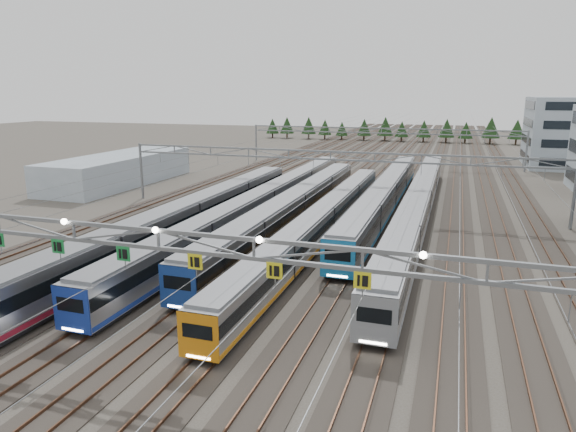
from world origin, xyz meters
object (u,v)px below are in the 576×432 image
(train_a, at_px, (188,218))
(gantry_mid, at_px, (330,163))
(train_f, at_px, (419,204))
(west_shed, at_px, (119,170))
(train_b, at_px, (264,202))
(train_c, at_px, (294,208))
(train_e, at_px, (385,195))
(gantry_near, at_px, (157,244))
(gantry_far, at_px, (381,135))
(train_d, at_px, (323,221))

(train_a, height_order, gantry_mid, gantry_mid)
(train_f, height_order, west_shed, west_shed)
(train_b, distance_m, train_c, 5.06)
(train_a, xyz_separation_m, train_f, (22.50, 15.73, -0.11))
(train_c, distance_m, train_e, 14.11)
(west_shed, bearing_deg, gantry_near, -51.97)
(train_a, bearing_deg, train_c, 43.34)
(train_a, distance_m, train_b, 11.71)
(train_e, relative_size, gantry_far, 0.99)
(train_b, height_order, train_f, train_f)
(west_shed, bearing_deg, gantry_far, 42.73)
(gantry_near, bearing_deg, gantry_mid, 89.93)
(train_b, relative_size, train_f, 0.98)
(train_b, relative_size, gantry_near, 1.19)
(train_a, xyz_separation_m, gantry_near, (11.20, -23.24, 4.91))
(train_b, distance_m, train_d, 11.01)
(train_c, relative_size, gantry_near, 0.93)
(train_b, xyz_separation_m, gantry_far, (6.75, 51.07, 4.38))
(train_d, distance_m, west_shed, 46.32)
(west_shed, bearing_deg, gantry_mid, -13.48)
(train_a, xyz_separation_m, train_c, (9.00, 8.49, -0.08))
(train_a, height_order, train_e, train_a)
(train_e, relative_size, gantry_mid, 0.99)
(train_e, xyz_separation_m, train_f, (4.50, -3.63, -0.05))
(train_b, bearing_deg, train_e, 32.35)
(gantry_mid, bearing_deg, west_shed, 166.52)
(train_f, relative_size, gantry_far, 1.22)
(gantry_near, bearing_deg, train_c, 93.97)
(gantry_mid, bearing_deg, train_b, -138.04)
(train_f, height_order, gantry_near, gantry_near)
(gantry_mid, xyz_separation_m, west_shed, (-38.68, 9.27, -3.98))
(train_d, relative_size, west_shed, 1.86)
(train_b, bearing_deg, train_f, 15.29)
(west_shed, bearing_deg, train_f, -11.79)
(train_c, distance_m, west_shed, 40.48)
(train_a, relative_size, gantry_near, 0.94)
(gantry_far, height_order, west_shed, gantry_far)
(train_c, xyz_separation_m, gantry_far, (2.25, 53.38, 4.29))
(train_b, height_order, train_e, train_e)
(gantry_near, height_order, gantry_far, gantry_near)
(train_c, distance_m, gantry_far, 53.60)
(train_a, distance_m, train_d, 14.22)
(train_c, height_order, gantry_mid, gantry_mid)
(train_e, bearing_deg, train_c, -129.64)
(gantry_mid, bearing_deg, train_c, -105.03)
(train_b, bearing_deg, gantry_far, 82.47)
(train_d, height_order, west_shed, west_shed)
(gantry_far, bearing_deg, west_shed, -137.27)
(train_e, bearing_deg, train_a, -132.92)
(train_f, height_order, gantry_far, gantry_far)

